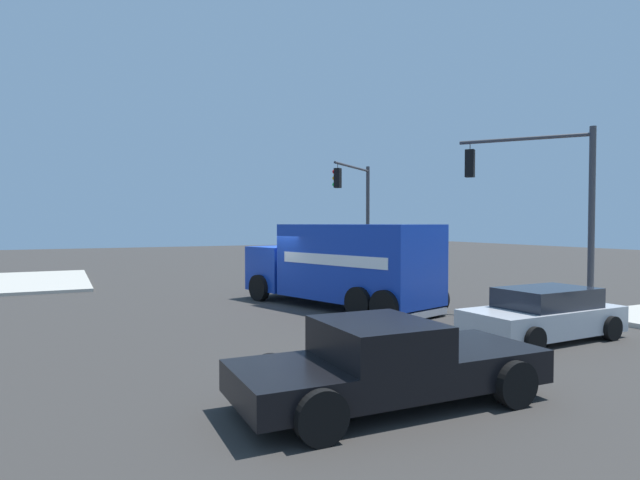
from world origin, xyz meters
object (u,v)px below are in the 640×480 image
at_px(traffic_light_primary, 358,203).
at_px(traffic_light_secondary, 546,191).
at_px(pickup_black, 388,360).
at_px(delivery_truck, 342,264).
at_px(sedan_silver, 544,315).

relative_size(traffic_light_primary, traffic_light_secondary, 1.04).
bearing_deg(traffic_light_secondary, traffic_light_primary, 0.00).
bearing_deg(traffic_light_primary, traffic_light_secondary, -180.00).
bearing_deg(pickup_black, traffic_light_secondary, -62.23).
height_order(delivery_truck, sedan_silver, delivery_truck).
relative_size(traffic_light_primary, pickup_black, 1.17).
xyz_separation_m(delivery_truck, traffic_light_secondary, (-4.08, -5.35, 2.48)).
height_order(traffic_light_primary, pickup_black, traffic_light_primary).
distance_m(traffic_light_primary, sedan_silver, 15.49).
relative_size(delivery_truck, traffic_light_secondary, 1.39).
distance_m(traffic_light_primary, traffic_light_secondary, 12.09).
bearing_deg(delivery_truck, pickup_black, 155.63).
height_order(delivery_truck, traffic_light_primary, traffic_light_primary).
bearing_deg(sedan_silver, pickup_black, 110.05).
xyz_separation_m(traffic_light_primary, pickup_black, (-17.06, 9.45, -3.32)).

